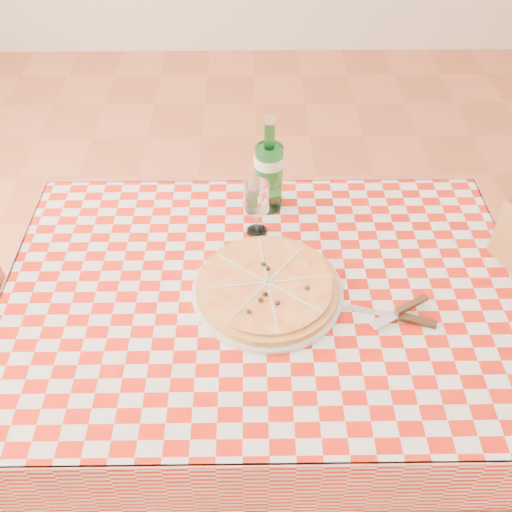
{
  "coord_description": "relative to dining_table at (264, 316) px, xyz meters",
  "views": [
    {
      "loc": [
        -0.03,
        -0.95,
        1.8
      ],
      "look_at": [
        -0.02,
        0.06,
        0.82
      ],
      "focal_mm": 40.0,
      "sensor_mm": 36.0,
      "label": 1
    }
  ],
  "objects": [
    {
      "name": "pizza_plate",
      "position": [
        0.01,
        -0.01,
        0.12
      ],
      "size": [
        0.42,
        0.42,
        0.05
      ],
      "primitive_type": null,
      "rotation": [
        0.0,
        0.0,
        0.13
      ],
      "color": "#B77F3D",
      "rests_on": "tablecloth"
    },
    {
      "name": "water_bottle",
      "position": [
        0.02,
        0.33,
        0.24
      ],
      "size": [
        0.09,
        0.09,
        0.29
      ],
      "primitive_type": null,
      "rotation": [
        0.0,
        0.0,
        -0.07
      ],
      "color": "#1A6B2B",
      "rests_on": "tablecloth"
    },
    {
      "name": "tablecloth",
      "position": [
        0.0,
        0.0,
        0.09
      ],
      "size": [
        1.3,
        0.9,
        0.01
      ],
      "primitive_type": "cube",
      "color": "#A4160A",
      "rests_on": "dining_table"
    },
    {
      "name": "dining_table",
      "position": [
        0.0,
        0.0,
        0.0
      ],
      "size": [
        1.2,
        0.8,
        0.75
      ],
      "color": "brown",
      "rests_on": "ground"
    },
    {
      "name": "wine_glass",
      "position": [
        -0.02,
        0.22,
        0.18
      ],
      "size": [
        0.06,
        0.06,
        0.16
      ],
      "primitive_type": null,
      "rotation": [
        0.0,
        0.0,
        0.0
      ],
      "color": "white",
      "rests_on": "tablecloth"
    },
    {
      "name": "cutlery",
      "position": [
        0.31,
        -0.09,
        0.11
      ],
      "size": [
        0.27,
        0.24,
        0.03
      ],
      "primitive_type": null,
      "rotation": [
        0.0,
        0.0,
        0.19
      ],
      "color": "silver",
      "rests_on": "tablecloth"
    }
  ]
}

